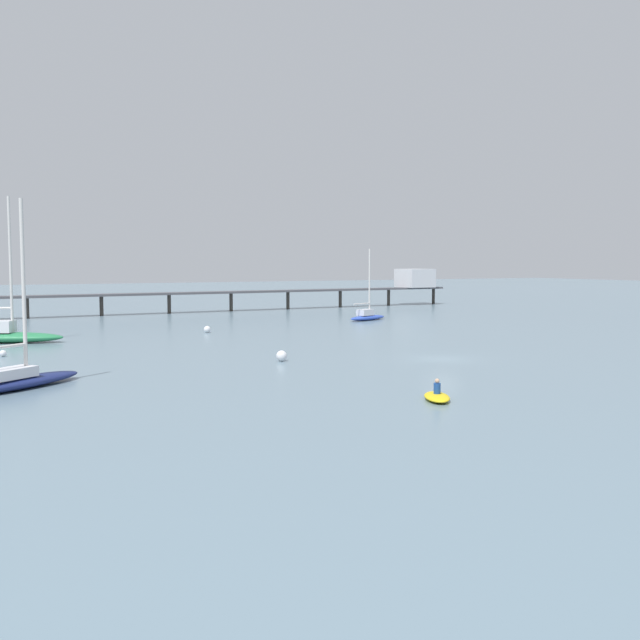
{
  "coord_description": "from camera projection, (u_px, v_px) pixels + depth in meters",
  "views": [
    {
      "loc": [
        -32.97,
        -44.03,
        7.21
      ],
      "look_at": [
        0.0,
        19.78,
        1.5
      ],
      "focal_mm": 41.59,
      "sensor_mm": 36.0,
      "label": 1
    }
  ],
  "objects": [
    {
      "name": "mooring_buoy_inner",
      "position": [
        282.0,
        356.0,
        53.46
      ],
      "size": [
        0.78,
        0.78,
        0.78
      ],
      "primitive_type": "sphere",
      "color": "silver",
      "rests_on": "ground_plane"
    },
    {
      "name": "sailboat_navy",
      "position": [
        19.0,
        377.0,
        41.9
      ],
      "size": [
        8.09,
        6.75,
        10.75
      ],
      "color": "navy",
      "rests_on": "ground_plane"
    },
    {
      "name": "mooring_buoy_mid",
      "position": [
        207.0,
        329.0,
        74.82
      ],
      "size": [
        0.68,
        0.68,
        0.68
      ],
      "primitive_type": "sphere",
      "color": "silver",
      "rests_on": "ground_plane"
    },
    {
      "name": "pier",
      "position": [
        318.0,
        285.0,
        113.88
      ],
      "size": [
        85.17,
        7.38,
        5.93
      ],
      "color": "#4C4C51",
      "rests_on": "ground_plane"
    },
    {
      "name": "mooring_buoy_far",
      "position": [
        3.0,
        353.0,
        56.04
      ],
      "size": [
        0.5,
        0.5,
        0.5
      ],
      "primitive_type": "sphere",
      "color": "silver",
      "rests_on": "ground_plane"
    },
    {
      "name": "sailboat_green",
      "position": [
        6.0,
        334.0,
        65.61
      ],
      "size": [
        10.03,
        6.66,
        12.89
      ],
      "color": "#287F4C",
      "rests_on": "ground_plane"
    },
    {
      "name": "dinghy_yellow",
      "position": [
        437.0,
        396.0,
        38.45
      ],
      "size": [
        2.41,
        3.09,
        1.14
      ],
      "color": "yellow",
      "rests_on": "ground_plane"
    },
    {
      "name": "sailboat_blue",
      "position": [
        367.0,
        315.0,
        90.54
      ],
      "size": [
        6.5,
        3.85,
        8.73
      ],
      "color": "#2D4CB7",
      "rests_on": "ground_plane"
    },
    {
      "name": "ground_plane",
      "position": [
        443.0,
        359.0,
        54.65
      ],
      "size": [
        400.0,
        400.0,
        0.0
      ],
      "primitive_type": "plane",
      "color": "slate"
    }
  ]
}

